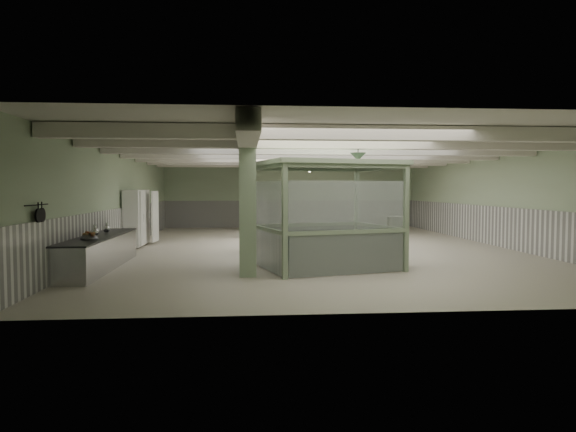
{
  "coord_description": "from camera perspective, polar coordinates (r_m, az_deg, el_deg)",
  "views": [
    {
      "loc": [
        -2.56,
        -18.77,
        2.2
      ],
      "look_at": [
        -1.18,
        -2.26,
        1.3
      ],
      "focal_mm": 32.0,
      "sensor_mm": 36.0,
      "label": 1
    }
  ],
  "objects": [
    {
      "name": "pendant_mid",
      "position": [
        19.53,
        4.26,
        5.6
      ],
      "size": [
        0.44,
        0.44,
        0.22
      ],
      "primitive_type": "cone",
      "rotation": [
        3.14,
        0.0,
        0.0
      ],
      "color": "#2E3E30",
      "rests_on": "ceiling"
    },
    {
      "name": "beam_a",
      "position": [
        11.62,
        8.08,
        9.1
      ],
      "size": [
        13.9,
        0.35,
        0.32
      ],
      "primitive_type": "cube",
      "color": "white",
      "rests_on": "ceiling"
    },
    {
      "name": "pendant_front",
      "position": [
        14.13,
        7.79,
        6.53
      ],
      "size": [
        0.44,
        0.44,
        0.22
      ],
      "primitive_type": "cone",
      "rotation": [
        3.14,
        0.0,
        0.0
      ],
      "color": "#2E3E30",
      "rests_on": "ceiling"
    },
    {
      "name": "beam_c",
      "position": [
        16.51,
        4.18,
        7.34
      ],
      "size": [
        13.9,
        0.35,
        0.32
      ],
      "primitive_type": "cube",
      "color": "white",
      "rests_on": "ceiling"
    },
    {
      "name": "orange_bowl",
      "position": [
        14.17,
        -21.48,
        -2.2
      ],
      "size": [
        0.25,
        0.25,
        0.09
      ],
      "primitive_type": "cylinder",
      "rotation": [
        0.0,
        0.0,
        -0.06
      ],
      "color": "#B2B2B7",
      "rests_on": "prep_counter"
    },
    {
      "name": "column_b",
      "position": [
        17.77,
        -4.59,
        1.81
      ],
      "size": [
        0.42,
        0.42,
        3.6
      ],
      "primitive_type": "cube",
      "color": "#9DB793",
      "rests_on": "floor"
    },
    {
      "name": "ceiling",
      "position": [
        18.99,
        3.0,
        7.33
      ],
      "size": [
        14.0,
        20.0,
        0.02
      ],
      "primitive_type": "cube",
      "color": "silver",
      "rests_on": "wall_back"
    },
    {
      "name": "veg_colander",
      "position": [
        13.86,
        -21.23,
        -2.08
      ],
      "size": [
        0.47,
        0.47,
        0.2
      ],
      "primitive_type": null,
      "rotation": [
        0.0,
        0.0,
        0.09
      ],
      "color": "#414146",
      "rests_on": "prep_counter"
    },
    {
      "name": "wall_right",
      "position": [
        21.07,
        22.22,
        1.79
      ],
      "size": [
        0.02,
        20.0,
        3.6
      ],
      "primitive_type": "cube",
      "color": "#A2BA95",
      "rests_on": "floor"
    },
    {
      "name": "beam_b",
      "position": [
        14.06,
        5.79,
        8.07
      ],
      "size": [
        13.9,
        0.35,
        0.32
      ],
      "primitive_type": "cube",
      "color": "white",
      "rests_on": "ceiling"
    },
    {
      "name": "prep_counter",
      "position": [
        14.93,
        -20.25,
        -3.78
      ],
      "size": [
        0.92,
        5.28,
        0.91
      ],
      "color": "#AEAEB2",
      "rests_on": "floor"
    },
    {
      "name": "wall_back",
      "position": [
        28.88,
        0.3,
        2.32
      ],
      "size": [
        14.0,
        0.02,
        3.6
      ],
      "primitive_type": "cube",
      "color": "#A2BA95",
      "rests_on": "floor"
    },
    {
      "name": "skillet_far",
      "position": [
        12.12,
        -25.66,
        0.1
      ],
      "size": [
        0.04,
        0.3,
        0.3
      ],
      "primitive_type": "cylinder",
      "rotation": [
        0.0,
        1.57,
        0.0
      ],
      "color": "black",
      "rests_on": "hook_rail"
    },
    {
      "name": "column_d",
      "position": [
        26.77,
        -4.66,
        2.25
      ],
      "size": [
        0.42,
        0.42,
        3.6
      ],
      "primitive_type": "cube",
      "color": "#9DB793",
      "rests_on": "floor"
    },
    {
      "name": "girder",
      "position": [
        18.8,
        -4.62,
        6.7
      ],
      "size": [
        0.45,
        19.9,
        0.4
      ],
      "primitive_type": "cube",
      "color": "white",
      "rests_on": "ceiling"
    },
    {
      "name": "filing_cabinet",
      "position": [
        14.83,
        11.93,
        -2.75
      ],
      "size": [
        0.67,
        0.77,
        1.41
      ],
      "primitive_type": "cube",
      "rotation": [
        0.0,
        0.0,
        -0.38
      ],
      "color": "#57594A",
      "rests_on": "floor"
    },
    {
      "name": "column_a",
      "position": [
        12.77,
        -4.51,
        1.3
      ],
      "size": [
        0.42,
        0.42,
        3.6
      ],
      "primitive_type": "cube",
      "color": "#9DB793",
      "rests_on": "floor"
    },
    {
      "name": "wall_left",
      "position": [
        19.29,
        -18.1,
        1.77
      ],
      "size": [
        0.02,
        20.0,
        3.6
      ],
      "primitive_type": "cube",
      "color": "#A2BA95",
      "rests_on": "floor"
    },
    {
      "name": "floor",
      "position": [
        19.07,
        2.97,
        -3.52
      ],
      "size": [
        20.0,
        20.0,
        0.0
      ],
      "primitive_type": "plane",
      "color": "beige",
      "rests_on": "ground"
    },
    {
      "name": "hook_rail",
      "position": [
        12.0,
        -26.14,
        1.12
      ],
      "size": [
        0.02,
        1.2,
        0.02
      ],
      "primitive_type": "cylinder",
      "rotation": [
        1.57,
        0.0,
        0.0
      ],
      "color": "black",
      "rests_on": "wall_left"
    },
    {
      "name": "beam_e",
      "position": [
        21.46,
        2.09,
        6.37
      ],
      "size": [
        13.9,
        0.35,
        0.32
      ],
      "primitive_type": "cube",
      "color": "white",
      "rests_on": "ceiling"
    },
    {
      "name": "wall_front",
      "position": [
        9.14,
        11.49,
        0.53
      ],
      "size": [
        14.0,
        0.02,
        3.6
      ],
      "primitive_type": "cube",
      "color": "#A2BA95",
      "rests_on": "floor"
    },
    {
      "name": "guard_booth",
      "position": [
        14.21,
        4.18,
        2.06
      ],
      "size": [
        4.29,
        3.89,
        2.93
      ],
      "rotation": [
        0.0,
        0.0,
        0.26
      ],
      "color": "gray",
      "rests_on": "floor"
    },
    {
      "name": "skillet_near",
      "position": [
        11.94,
        -25.99,
        0.05
      ],
      "size": [
        0.04,
        0.3,
        0.3
      ],
      "primitive_type": "cylinder",
      "rotation": [
        0.0,
        1.57,
        0.0
      ],
      "color": "black",
      "rests_on": "hook_rail"
    },
    {
      "name": "beam_g",
      "position": [
        26.42,
        0.78,
        5.76
      ],
      "size": [
        13.9,
        0.35,
        0.32
      ],
      "primitive_type": "cube",
      "color": "white",
      "rests_on": "ceiling"
    },
    {
      "name": "pendant_back",
      "position": [
        24.47,
        2.41,
        5.1
      ],
      "size": [
        0.44,
        0.44,
        0.22
      ],
      "primitive_type": "cone",
      "rotation": [
        3.14,
        0.0,
        0.0
      ],
      "color": "#2E3E30",
      "rests_on": "ceiling"
    },
    {
      "name": "wainscot_right",
      "position": [
        21.1,
        22.1,
        -1.06
      ],
      "size": [
        0.05,
        19.9,
        1.5
      ],
      "primitive_type": "cube",
      "color": "white",
      "rests_on": "floor"
    },
    {
      "name": "beam_f",
      "position": [
        23.94,
        1.37,
        6.03
      ],
      "size": [
        13.9,
        0.35,
        0.32
      ],
      "primitive_type": "cube",
      "color": "white",
      "rests_on": "ceiling"
    },
    {
      "name": "wainscot_left",
      "position": [
        19.33,
        -17.97,
        -1.34
      ],
      "size": [
        0.05,
        19.9,
        1.5
      ],
      "primitive_type": "cube",
      "color": "white",
      "rests_on": "floor"
    },
    {
      "name": "column_c",
      "position": [
        22.77,
        -4.64,
        2.09
      ],
      "size": [
        0.42,
        0.42,
        3.6
      ],
      "primitive_type": "cube",
      "color": "#9DB793",
      "rests_on": "floor"
    },
    {
      "name": "pitcher_far",
      "position": [
        14.77,
        -20.7,
        -1.53
      ],
      "size": [
        0.24,
        0.27,
        0.32
      ],
      "primitive_type": null,
      "rotation": [
        0.0,
        0.0,
        -0.12
      ],
      "color": "#AEAEB2",
      "rests_on": "prep_counter"
    },
    {
      "name": "wainscot_back",
      "position": [
        28.89,
        0.3,
        0.24
      ],
      "size": [
        13.9,
        0.05,
        1.5
      ],
      "primitive_type": "cube",
      "color": "white",
      "rests_on": "floor"
    },
    {
      "name": "walkin_cooler",
      "position": [
        20.22,
        -16.37,
        -0.3
      ],
      "size": [
        0.79,
        2.27,
        2.08
      ],
      "color": "white",
      "rests_on": "floor"
    },
    {
      "name": "pitcher_near",
      "position": [
        15.88,
        -19.52,
        -1.24
      ],
      "size": [
        0.27,
        0.28,
        0.29
      ],
      "primitive_type": null,
      "rotation": [
        0.0,
        0.0,
        0.35
      ],
      "color": "#AEAEB2",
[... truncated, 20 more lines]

